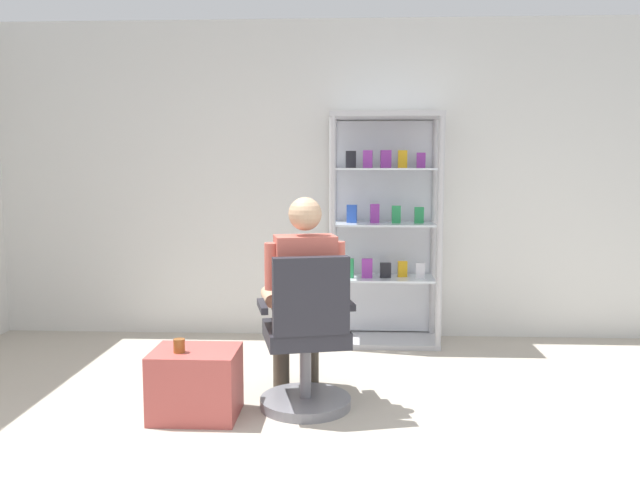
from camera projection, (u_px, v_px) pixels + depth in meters
back_wall at (337, 180)px, 5.61m from camera, size 6.00×0.10×2.70m
display_cabinet_main at (384, 228)px, 5.40m from camera, size 0.90×0.45×1.90m
office_chair at (307, 347)px, 3.90m from camera, size 0.61×0.58×0.96m
seated_shopkeeper at (302, 290)px, 4.02m from camera, size 0.55×0.62×1.29m
storage_crate at (196, 383)px, 3.83m from camera, size 0.50×0.40×0.40m
tea_glass at (179, 346)px, 3.75m from camera, size 0.07×0.07×0.08m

